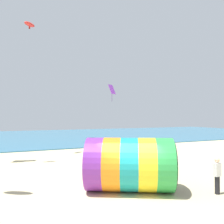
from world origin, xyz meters
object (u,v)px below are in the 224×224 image
object	(u,v)px
kite_purple_diamond	(112,90)
kite_red_parafoil	(29,24)
giant_inflatable_tube	(130,164)
kite_handler	(217,175)

from	to	relation	value
kite_purple_diamond	kite_red_parafoil	bearing A→B (deg)	150.88
giant_inflatable_tube	kite_handler	size ratio (longest dim) A/B	2.90
kite_handler	kite_purple_diamond	distance (m)	14.04
kite_handler	kite_purple_diamond	size ratio (longest dim) A/B	1.05
giant_inflatable_tube	kite_red_parafoil	bearing A→B (deg)	101.45
kite_handler	kite_red_parafoil	bearing A→B (deg)	111.12
giant_inflatable_tube	kite_handler	xyz separation A→B (m)	(3.57, -2.32, -0.44)
giant_inflatable_tube	kite_red_parafoil	distance (m)	18.83
kite_purple_diamond	kite_red_parafoil	distance (m)	10.45
kite_handler	kite_red_parafoil	world-z (taller)	kite_red_parafoil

